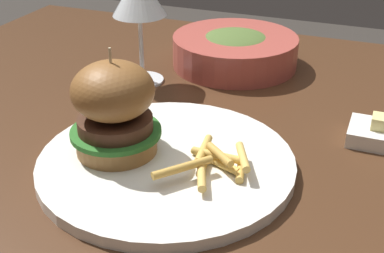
{
  "coord_description": "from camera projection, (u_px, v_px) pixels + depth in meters",
  "views": [
    {
      "loc": [
        0.16,
        -0.55,
        1.08
      ],
      "look_at": [
        -0.04,
        -0.05,
        0.78
      ],
      "focal_mm": 50.0,
      "sensor_mm": 36.0,
      "label": 1
    }
  ],
  "objects": [
    {
      "name": "dining_table",
      "position": [
        237.0,
        205.0,
        0.7
      ],
      "size": [
        1.2,
        0.93,
        0.74
      ],
      "color": "#472B19",
      "rests_on": "ground"
    },
    {
      "name": "main_plate",
      "position": [
        166.0,
        163.0,
        0.62
      ],
      "size": [
        0.3,
        0.3,
        0.01
      ],
      "primitive_type": "cylinder",
      "color": "white",
      "rests_on": "dining_table"
    },
    {
      "name": "burger_sandwich",
      "position": [
        114.0,
        108.0,
        0.6
      ],
      "size": [
        0.11,
        0.11,
        0.13
      ],
      "color": "#9E6B38",
      "rests_on": "main_plate"
    },
    {
      "name": "fries_pile",
      "position": [
        212.0,
        161.0,
        0.59
      ],
      "size": [
        0.1,
        0.11,
        0.02
      ],
      "color": "#E0B251",
      "rests_on": "main_plate"
    },
    {
      "name": "butter_dish",
      "position": [
        381.0,
        134.0,
        0.67
      ],
      "size": [
        0.08,
        0.06,
        0.04
      ],
      "color": "white",
      "rests_on": "dining_table"
    },
    {
      "name": "soup_bowl",
      "position": [
        235.0,
        50.0,
        0.89
      ],
      "size": [
        0.21,
        0.21,
        0.06
      ],
      "color": "#B24C42",
      "rests_on": "dining_table"
    }
  ]
}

